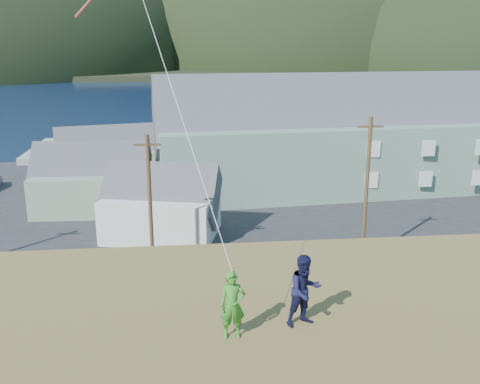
% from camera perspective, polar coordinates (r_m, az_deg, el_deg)
% --- Properties ---
extents(ground, '(900.00, 900.00, 0.00)m').
position_cam_1_polar(ground, '(32.89, -6.39, -9.44)').
color(ground, '#0A1638').
rests_on(ground, ground).
extents(grass_strip, '(110.00, 8.00, 0.10)m').
position_cam_1_polar(grass_strip, '(31.07, -6.41, -10.92)').
color(grass_strip, '#4C3D19').
rests_on(grass_strip, ground).
extents(waterfront_lot, '(72.00, 36.00, 0.12)m').
position_cam_1_polar(waterfront_lot, '(48.81, -6.32, -0.89)').
color(waterfront_lot, '#28282B').
rests_on(waterfront_lot, ground).
extents(wharf, '(26.00, 14.00, 0.90)m').
position_cam_1_polar(wharf, '(71.38, -11.11, 4.53)').
color(wharf, gray).
rests_on(wharf, ground).
extents(far_shore, '(900.00, 320.00, 2.00)m').
position_cam_1_polar(far_shore, '(360.03, -6.18, 13.56)').
color(far_shore, black).
rests_on(far_shore, ground).
extents(far_hills, '(760.00, 265.00, 143.00)m').
position_cam_1_polar(far_hills, '(311.38, 0.55, 13.51)').
color(far_hills, black).
rests_on(far_hills, ground).
extents(lodge, '(39.01, 14.02, 13.44)m').
position_cam_1_polar(lodge, '(53.11, 12.11, 5.86)').
color(lodge, slate).
rests_on(lodge, waterfront_lot).
extents(shed_palegreen_near, '(9.92, 6.45, 7.07)m').
position_cam_1_polar(shed_palegreen_near, '(46.81, -15.51, 1.20)').
color(shed_palegreen_near, gray).
rests_on(shed_palegreen_near, waterfront_lot).
extents(shed_white, '(9.37, 7.31, 6.63)m').
position_cam_1_polar(shed_white, '(39.29, -8.40, -1.30)').
color(shed_white, silver).
rests_on(shed_white, waterfront_lot).
extents(shed_palegreen_far, '(11.35, 8.00, 6.94)m').
position_cam_1_polar(shed_palegreen_far, '(56.69, -13.88, 3.78)').
color(shed_palegreen_far, slate).
rests_on(shed_palegreen_far, waterfront_lot).
extents(utility_poles, '(28.06, 0.24, 9.45)m').
position_cam_1_polar(utility_poles, '(32.72, -9.77, -1.00)').
color(utility_poles, '#47331E').
rests_on(utility_poles, waterfront_lot).
extents(parked_cars, '(21.42, 10.87, 1.55)m').
position_cam_1_polar(parked_cars, '(52.62, -18.11, 0.51)').
color(parked_cars, '#B9B9B9').
rests_on(parked_cars, waterfront_lot).
extents(kite_flyer_green, '(0.61, 0.41, 1.66)m').
position_cam_1_polar(kite_flyer_green, '(12.70, -0.81, -11.96)').
color(kite_flyer_green, '#327F22').
rests_on(kite_flyer_green, hillside).
extents(kite_flyer_navy, '(1.06, 0.93, 1.82)m').
position_cam_1_polar(kite_flyer_navy, '(13.27, 6.92, -10.40)').
color(kite_flyer_navy, '#131435').
rests_on(kite_flyer_navy, hillside).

